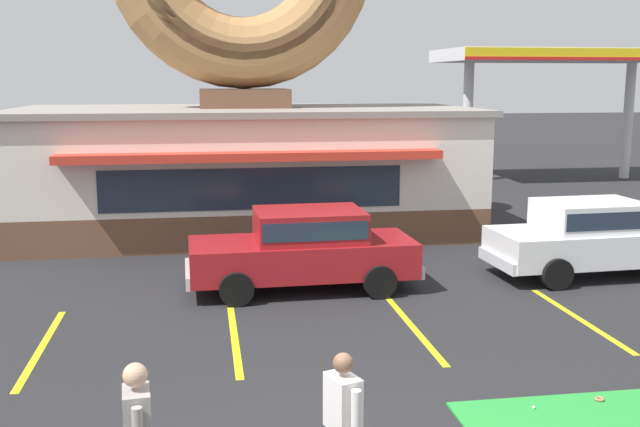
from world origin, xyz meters
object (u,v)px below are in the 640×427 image
car_white (594,235)px  golf_ball (534,407)px  car_red (304,246)px  pedestrian_blue_sweater_man (343,421)px

car_white → golf_ball: bearing=-124.0°
golf_ball → car_red: bearing=109.4°
car_white → pedestrian_blue_sweater_man: car_white is taller
golf_ball → car_white: bearing=56.0°
golf_ball → car_red: size_ratio=0.01×
golf_ball → pedestrian_blue_sweater_man: 3.30m
car_white → pedestrian_blue_sweater_man: (-6.87, -7.71, -0.03)m
golf_ball → car_red: 6.39m
golf_ball → car_red: (-2.10, 5.97, 0.82)m
pedestrian_blue_sweater_man → car_red: bearing=85.0°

